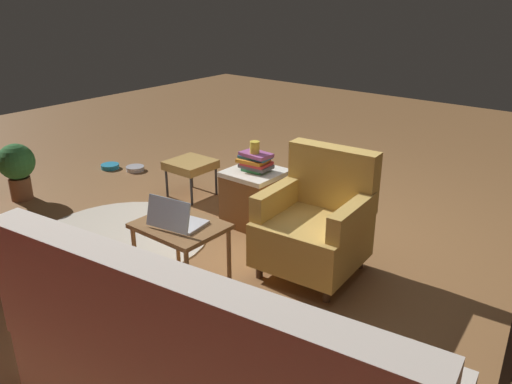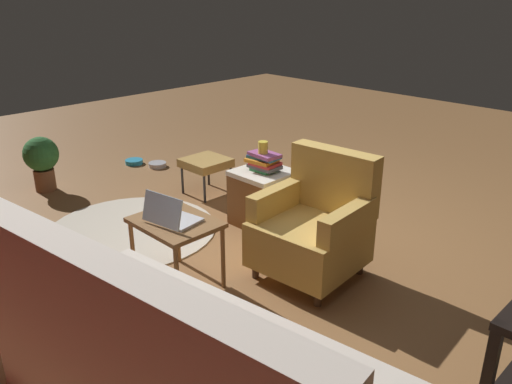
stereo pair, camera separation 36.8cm
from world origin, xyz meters
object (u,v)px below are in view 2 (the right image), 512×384
at_px(pet_bowl_teal, 134,162).
at_px(tv_remote, 262,165).
at_px(book_stack_hamper, 264,161).
at_px(ottoman, 206,164).
at_px(armchair, 315,226).
at_px(yellow_mug, 263,147).
at_px(laptop_desk, 176,228).
at_px(laptop, 170,216).
at_px(potted_plant, 42,159).
at_px(wicker_hamper, 263,197).
at_px(pet_bowl_steel, 157,165).
at_px(couch, 183,375).

bearing_deg(pet_bowl_teal, tv_remote, 179.65).
bearing_deg(book_stack_hamper, ottoman, -6.16).
xyz_separation_m(armchair, yellow_mug, (0.82, -0.32, 0.33)).
xyz_separation_m(laptop_desk, pet_bowl_teal, (2.45, -1.20, -0.40)).
height_order(tv_remote, ottoman, tv_remote).
relative_size(laptop, yellow_mug, 3.56).
height_order(yellow_mug, potted_plant, yellow_mug).
distance_m(laptop_desk, wicker_hamper, 1.16).
relative_size(laptop_desk, yellow_mug, 5.60).
height_order(armchair, pet_bowl_teal, armchair).
bearing_deg(book_stack_hamper, tv_remote, -37.06).
distance_m(yellow_mug, ottoman, 0.97).
distance_m(wicker_hamper, ottoman, 0.89).
relative_size(armchair, pet_bowl_teal, 4.35).
bearing_deg(laptop_desk, pet_bowl_steel, -31.55).
relative_size(laptop_desk, tv_remote, 3.50).
bearing_deg(wicker_hamper, couch, 125.49).
relative_size(book_stack_hamper, yellow_mug, 2.90).
height_order(wicker_hamper, pet_bowl_teal, wicker_hamper).
bearing_deg(yellow_mug, ottoman, -7.41).
bearing_deg(pet_bowl_steel, wicker_hamper, 173.32).
bearing_deg(laptop_desk, ottoman, -46.45).
distance_m(yellow_mug, pet_bowl_steel, 2.04).
xyz_separation_m(laptop_desk, tv_remote, (0.37, -1.19, 0.07)).
bearing_deg(armchair, yellow_mug, -21.53).
bearing_deg(laptop_desk, pet_bowl_teal, -26.16).
bearing_deg(pet_bowl_teal, laptop_desk, 153.84).
xyz_separation_m(book_stack_hamper, pet_bowl_teal, (2.18, -0.09, -0.54)).
relative_size(yellow_mug, pet_bowl_steel, 0.50).
bearing_deg(tv_remote, couch, 132.76).
height_order(pet_bowl_steel, pet_bowl_teal, same).
relative_size(armchair, laptop_desk, 1.55).
relative_size(laptop_desk, pet_bowl_steel, 2.80).
distance_m(pet_bowl_steel, pet_bowl_teal, 0.31).
relative_size(laptop, potted_plant, 0.65).
bearing_deg(tv_remote, laptop, 113.58).
bearing_deg(armchair, laptop, 56.02).
bearing_deg(couch, yellow_mug, -54.47).
xyz_separation_m(armchair, tv_remote, (0.93, -0.42, 0.13)).
relative_size(ottoman, potted_plant, 0.73).
distance_m(laptop_desk, ottoman, 1.67).
height_order(wicker_hamper, book_stack_hamper, book_stack_hamper).
bearing_deg(pet_bowl_teal, couch, 150.83).
relative_size(armchair, potted_plant, 1.58).
relative_size(armchair, wicker_hamper, 1.81).
distance_m(couch, laptop, 1.29).
xyz_separation_m(laptop_desk, laptop, (-0.01, 0.04, 0.11)).
bearing_deg(ottoman, yellow_mug, 172.59).
height_order(yellow_mug, pet_bowl_teal, yellow_mug).
distance_m(book_stack_hamper, tv_remote, 0.15).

